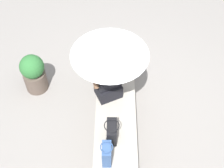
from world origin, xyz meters
name	(u,v)px	position (x,y,z in m)	size (l,w,h in m)	color
ground_plane	(115,123)	(0.00, 0.00, 0.00)	(14.00, 14.00, 0.00)	gray
stone_bench	(116,114)	(0.00, 0.00, 0.25)	(2.21, 0.57, 0.50)	#A8A093
person_seated	(108,77)	(-0.18, -0.11, 0.89)	(0.40, 0.51, 0.90)	black
parasol	(110,48)	(-0.10, -0.08, 1.52)	(0.97, 0.97, 1.16)	#B7B7BC
handbag_black	(112,132)	(0.53, -0.05, 0.65)	(0.26, 0.20, 0.30)	black
tote_bag_canvas	(109,65)	(-0.63, -0.10, 0.64)	(0.20, 0.16, 0.30)	black
shoulder_bag_spare	(107,154)	(0.86, -0.11, 0.67)	(0.21, 0.16, 0.35)	#335184
planter_near	(34,73)	(-0.69, -1.32, 0.36)	(0.39, 0.39, 0.71)	brown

